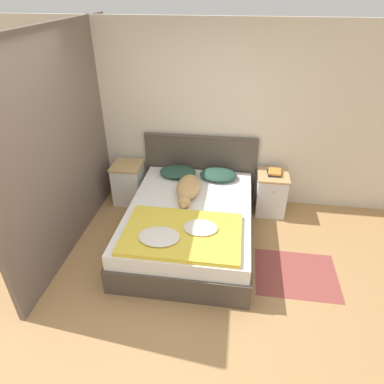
% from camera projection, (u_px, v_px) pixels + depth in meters
% --- Properties ---
extents(ground_plane, '(16.00, 16.00, 0.00)m').
position_uv_depth(ground_plane, '(164.00, 297.00, 3.68)').
color(ground_plane, tan).
extents(wall_back, '(9.00, 0.06, 2.55)m').
position_uv_depth(wall_back, '(192.00, 117.00, 4.81)').
color(wall_back, beige).
rests_on(wall_back, ground_plane).
extents(wall_side_left, '(0.06, 3.10, 2.55)m').
position_uv_depth(wall_side_left, '(68.00, 142.00, 4.07)').
color(wall_side_left, '#706056').
rests_on(wall_side_left, ground_plane).
extents(bed, '(1.57, 2.08, 0.51)m').
position_uv_depth(bed, '(190.00, 224.00, 4.37)').
color(bed, '#4C4238').
rests_on(bed, ground_plane).
extents(headboard, '(1.65, 0.06, 1.03)m').
position_uv_depth(headboard, '(200.00, 166.00, 5.12)').
color(headboard, '#4C4238').
rests_on(headboard, ground_plane).
extents(nightstand_left, '(0.43, 0.45, 0.61)m').
position_uv_depth(nightstand_left, '(129.00, 182.00, 5.17)').
color(nightstand_left, white).
rests_on(nightstand_left, ground_plane).
extents(nightstand_right, '(0.43, 0.45, 0.61)m').
position_uv_depth(nightstand_right, '(271.00, 193.00, 4.91)').
color(nightstand_right, white).
rests_on(nightstand_right, ground_plane).
extents(pillow_left, '(0.52, 0.39, 0.11)m').
position_uv_depth(pillow_left, '(178.00, 172.00, 4.92)').
color(pillow_left, '#284C3D').
rests_on(pillow_left, bed).
extents(pillow_right, '(0.52, 0.39, 0.11)m').
position_uv_depth(pillow_right, '(218.00, 175.00, 4.85)').
color(pillow_right, '#284C3D').
rests_on(pillow_right, bed).
extents(quilt, '(1.29, 0.88, 0.09)m').
position_uv_depth(quilt, '(181.00, 233.00, 3.75)').
color(quilt, yellow).
rests_on(quilt, bed).
extents(dog, '(0.30, 0.82, 0.20)m').
position_uv_depth(dog, '(188.00, 188.00, 4.45)').
color(dog, tan).
rests_on(dog, bed).
extents(book_stack, '(0.19, 0.22, 0.05)m').
position_uv_depth(book_stack, '(274.00, 172.00, 4.76)').
color(book_stack, '#232328').
rests_on(book_stack, nightstand_right).
extents(rug, '(0.93, 0.77, 0.00)m').
position_uv_depth(rug, '(296.00, 274.00, 3.97)').
color(rug, '#93423D').
rests_on(rug, ground_plane).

